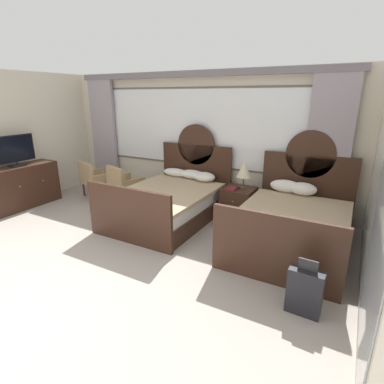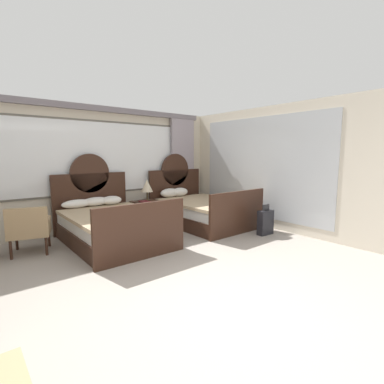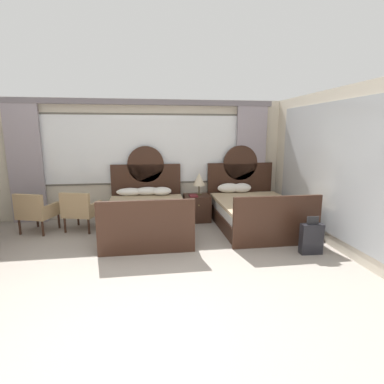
{
  "view_description": "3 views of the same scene",
  "coord_description": "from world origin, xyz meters",
  "px_view_note": "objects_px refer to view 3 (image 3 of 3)",
  "views": [
    {
      "loc": [
        2.98,
        -1.33,
        2.21
      ],
      "look_at": [
        0.89,
        2.46,
        0.83
      ],
      "focal_mm": 28.37,
      "sensor_mm": 36.0,
      "label": 1
    },
    {
      "loc": [
        -2.09,
        -1.87,
        1.66
      ],
      "look_at": [
        1.33,
        2.32,
        0.93
      ],
      "focal_mm": 26.55,
      "sensor_mm": 36.0,
      "label": 2
    },
    {
      "loc": [
        0.09,
        -2.72,
        1.97
      ],
      "look_at": [
        0.85,
        2.46,
        0.92
      ],
      "focal_mm": 28.01,
      "sensor_mm": 36.0,
      "label": 3
    }
  ],
  "objects_px": {
    "armchair_by_window_centre": "(36,211)",
    "bed_near_mirror": "(254,211)",
    "nightstand_between_beds": "(197,208)",
    "armchair_by_window_left": "(80,209)",
    "table_lamp_on_nightstand": "(199,179)",
    "book_on_nightstand": "(193,196)",
    "suitcase_on_floor": "(311,239)",
    "bed_near_window": "(147,215)"
  },
  "relations": [
    {
      "from": "bed_near_window",
      "to": "table_lamp_on_nightstand",
      "type": "distance_m",
      "value": 1.48
    },
    {
      "from": "nightstand_between_beds",
      "to": "armchair_by_window_left",
      "type": "bearing_deg",
      "value": -171.13
    },
    {
      "from": "book_on_nightstand",
      "to": "suitcase_on_floor",
      "type": "relative_size",
      "value": 0.41
    },
    {
      "from": "table_lamp_on_nightstand",
      "to": "book_on_nightstand",
      "type": "relative_size",
      "value": 1.94
    },
    {
      "from": "table_lamp_on_nightstand",
      "to": "bed_near_window",
      "type": "bearing_deg",
      "value": -149.76
    },
    {
      "from": "armchair_by_window_centre",
      "to": "suitcase_on_floor",
      "type": "distance_m",
      "value": 5.15
    },
    {
      "from": "armchair_by_window_left",
      "to": "suitcase_on_floor",
      "type": "relative_size",
      "value": 1.28
    },
    {
      "from": "book_on_nightstand",
      "to": "armchair_by_window_centre",
      "type": "relative_size",
      "value": 0.32
    },
    {
      "from": "nightstand_between_beds",
      "to": "table_lamp_on_nightstand",
      "type": "xyz_separation_m",
      "value": [
        0.06,
        0.05,
        0.64
      ]
    },
    {
      "from": "suitcase_on_floor",
      "to": "bed_near_window",
      "type": "bearing_deg",
      "value": 150.11
    },
    {
      "from": "armchair_by_window_centre",
      "to": "bed_near_mirror",
      "type": "bearing_deg",
      "value": -3.38
    },
    {
      "from": "bed_near_window",
      "to": "bed_near_mirror",
      "type": "distance_m",
      "value": 2.23
    },
    {
      "from": "bed_near_mirror",
      "to": "armchair_by_window_centre",
      "type": "xyz_separation_m",
      "value": [
        -4.39,
        0.26,
        0.1
      ]
    },
    {
      "from": "table_lamp_on_nightstand",
      "to": "book_on_nightstand",
      "type": "height_order",
      "value": "table_lamp_on_nightstand"
    },
    {
      "from": "armchair_by_window_left",
      "to": "bed_near_window",
      "type": "bearing_deg",
      "value": -10.67
    },
    {
      "from": "table_lamp_on_nightstand",
      "to": "suitcase_on_floor",
      "type": "height_order",
      "value": "table_lamp_on_nightstand"
    },
    {
      "from": "nightstand_between_beds",
      "to": "armchair_by_window_centre",
      "type": "bearing_deg",
      "value": -173.4
    },
    {
      "from": "nightstand_between_beds",
      "to": "bed_near_mirror",
      "type": "bearing_deg",
      "value": -29.91
    },
    {
      "from": "suitcase_on_floor",
      "to": "bed_near_mirror",
      "type": "bearing_deg",
      "value": 106.1
    },
    {
      "from": "table_lamp_on_nightstand",
      "to": "book_on_nightstand",
      "type": "distance_m",
      "value": 0.41
    },
    {
      "from": "nightstand_between_beds",
      "to": "armchair_by_window_centre",
      "type": "relative_size",
      "value": 0.72
    },
    {
      "from": "armchair_by_window_centre",
      "to": "nightstand_between_beds",
      "type": "bearing_deg",
      "value": 6.6
    },
    {
      "from": "table_lamp_on_nightstand",
      "to": "suitcase_on_floor",
      "type": "distance_m",
      "value": 2.76
    },
    {
      "from": "bed_near_mirror",
      "to": "armchair_by_window_centre",
      "type": "relative_size",
      "value": 2.76
    },
    {
      "from": "table_lamp_on_nightstand",
      "to": "armchair_by_window_left",
      "type": "xyz_separation_m",
      "value": [
        -2.5,
        -0.44,
        -0.49
      ]
    },
    {
      "from": "bed_near_mirror",
      "to": "suitcase_on_floor",
      "type": "height_order",
      "value": "bed_near_mirror"
    },
    {
      "from": "armchair_by_window_centre",
      "to": "suitcase_on_floor",
      "type": "relative_size",
      "value": 1.28
    },
    {
      "from": "bed_near_window",
      "to": "table_lamp_on_nightstand",
      "type": "height_order",
      "value": "bed_near_window"
    },
    {
      "from": "suitcase_on_floor",
      "to": "armchair_by_window_left",
      "type": "bearing_deg",
      "value": 155.94
    },
    {
      "from": "bed_near_window",
      "to": "book_on_nightstand",
      "type": "bearing_deg",
      "value": 26.89
    },
    {
      "from": "armchair_by_window_left",
      "to": "suitcase_on_floor",
      "type": "bearing_deg",
      "value": -24.06
    },
    {
      "from": "bed_near_mirror",
      "to": "book_on_nightstand",
      "type": "bearing_deg",
      "value": 156.46
    },
    {
      "from": "nightstand_between_beds",
      "to": "bed_near_window",
      "type": "bearing_deg",
      "value": -150.53
    },
    {
      "from": "table_lamp_on_nightstand",
      "to": "nightstand_between_beds",
      "type": "bearing_deg",
      "value": -137.57
    },
    {
      "from": "bed_near_window",
      "to": "suitcase_on_floor",
      "type": "xyz_separation_m",
      "value": [
        2.67,
        -1.53,
        -0.09
      ]
    },
    {
      "from": "suitcase_on_floor",
      "to": "book_on_nightstand",
      "type": "bearing_deg",
      "value": 128.79
    },
    {
      "from": "bed_near_mirror",
      "to": "book_on_nightstand",
      "type": "relative_size",
      "value": 8.65
    },
    {
      "from": "nightstand_between_beds",
      "to": "table_lamp_on_nightstand",
      "type": "bearing_deg",
      "value": 42.43
    },
    {
      "from": "bed_near_mirror",
      "to": "suitcase_on_floor",
      "type": "distance_m",
      "value": 1.59
    },
    {
      "from": "nightstand_between_beds",
      "to": "armchair_by_window_centre",
      "type": "xyz_separation_m",
      "value": [
        -3.28,
        -0.38,
        0.15
      ]
    },
    {
      "from": "bed_near_window",
      "to": "armchair_by_window_centre",
      "type": "distance_m",
      "value": 2.18
    },
    {
      "from": "nightstand_between_beds",
      "to": "suitcase_on_floor",
      "type": "xyz_separation_m",
      "value": [
        1.55,
        -2.16,
        -0.03
      ]
    }
  ]
}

